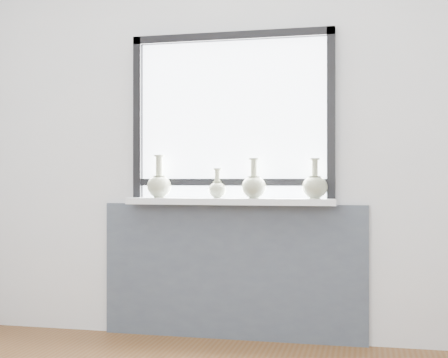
% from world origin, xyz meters
% --- Properties ---
extents(back_wall, '(3.60, 0.02, 2.60)m').
position_xyz_m(back_wall, '(0.00, 1.81, 1.30)').
color(back_wall, silver).
rests_on(back_wall, ground).
extents(apron_panel, '(1.70, 0.03, 0.86)m').
position_xyz_m(apron_panel, '(0.00, 1.78, 0.43)').
color(apron_panel, '#424D59').
rests_on(apron_panel, ground).
extents(windowsill, '(1.32, 0.18, 0.04)m').
position_xyz_m(windowsill, '(0.00, 1.71, 0.88)').
color(windowsill, silver).
rests_on(windowsill, apron_panel).
extents(window, '(1.30, 0.06, 1.05)m').
position_xyz_m(window, '(0.00, 1.77, 1.44)').
color(window, black).
rests_on(window, windowsill).
extents(vase_a, '(0.16, 0.16, 0.28)m').
position_xyz_m(vase_a, '(-0.47, 1.72, 0.99)').
color(vase_a, '#9EA485').
rests_on(vase_a, windowsill).
extents(vase_b, '(0.11, 0.11, 0.19)m').
position_xyz_m(vase_b, '(-0.08, 1.72, 0.96)').
color(vase_b, '#9EA485').
rests_on(vase_b, windowsill).
extents(vase_c, '(0.15, 0.15, 0.25)m').
position_xyz_m(vase_c, '(0.16, 1.69, 0.98)').
color(vase_c, '#9EA485').
rests_on(vase_c, windowsill).
extents(vase_d, '(0.15, 0.15, 0.25)m').
position_xyz_m(vase_d, '(0.53, 1.70, 0.98)').
color(vase_d, '#9EA485').
rests_on(vase_d, windowsill).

